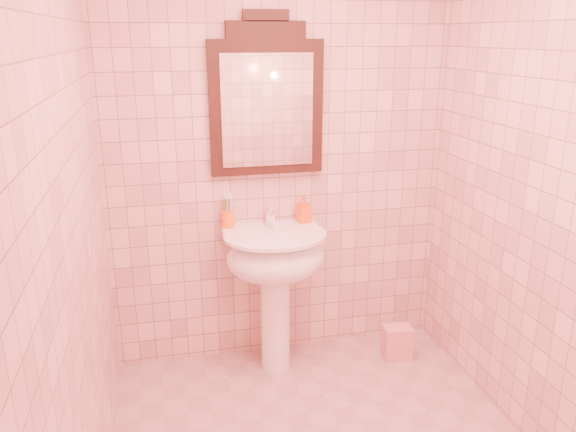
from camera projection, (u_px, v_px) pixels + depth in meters
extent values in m
cube|color=beige|center=(280.00, 157.00, 3.25)|extent=(2.00, 0.02, 2.50)
cylinder|color=white|center=(275.00, 315.00, 3.31)|extent=(0.17, 0.17, 0.70)
ellipsoid|color=white|center=(276.00, 258.00, 3.17)|extent=(0.56, 0.46, 0.28)
cube|color=white|center=(270.00, 229.00, 3.29)|extent=(0.56, 0.15, 0.05)
cylinder|color=white|center=(275.00, 236.00, 3.13)|extent=(0.58, 0.58, 0.02)
cylinder|color=white|center=(270.00, 217.00, 3.27)|extent=(0.04, 0.04, 0.09)
cylinder|color=white|center=(271.00, 214.00, 3.21)|extent=(0.02, 0.10, 0.02)
cylinder|color=white|center=(273.00, 220.00, 3.17)|extent=(0.02, 0.02, 0.04)
cube|color=white|center=(269.00, 208.00, 3.26)|extent=(0.02, 0.07, 0.01)
cube|color=black|center=(267.00, 108.00, 3.12)|extent=(0.64, 0.05, 0.74)
cube|color=black|center=(266.00, 30.00, 2.99)|extent=(0.43, 0.05, 0.09)
cube|color=black|center=(266.00, 15.00, 2.97)|extent=(0.25, 0.05, 0.06)
cube|color=white|center=(268.00, 111.00, 3.10)|extent=(0.51, 0.01, 0.62)
cylinder|color=orange|center=(228.00, 219.00, 3.24)|extent=(0.08, 0.08, 0.09)
cylinder|color=silver|center=(231.00, 212.00, 3.23)|extent=(0.01, 0.01, 0.18)
cylinder|color=#338CD8|center=(229.00, 212.00, 3.24)|extent=(0.01, 0.01, 0.18)
cylinder|color=#E5334C|center=(226.00, 212.00, 3.23)|extent=(0.01, 0.01, 0.18)
cylinder|color=#3FBF59|center=(225.00, 213.00, 3.22)|extent=(0.01, 0.01, 0.18)
cylinder|color=#D8CC4C|center=(227.00, 213.00, 3.21)|extent=(0.01, 0.01, 0.18)
cylinder|color=purple|center=(230.00, 213.00, 3.21)|extent=(0.01, 0.01, 0.18)
imported|color=orange|center=(304.00, 209.00, 3.31)|extent=(0.09, 0.09, 0.16)
cube|color=pink|center=(397.00, 342.00, 3.48)|extent=(0.18, 0.13, 0.21)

